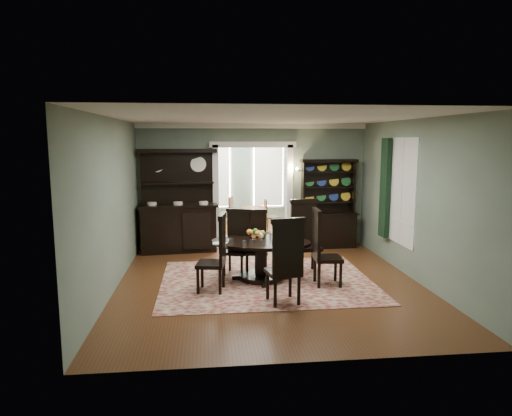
{
  "coord_description": "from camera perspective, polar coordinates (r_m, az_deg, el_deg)",
  "views": [
    {
      "loc": [
        -1.12,
        -7.99,
        2.62
      ],
      "look_at": [
        -0.18,
        0.6,
        1.32
      ],
      "focal_mm": 32.0,
      "sensor_mm": 36.0,
      "label": 1
    }
  ],
  "objects": [
    {
      "name": "room",
      "position": [
        8.17,
        1.69,
        1.22
      ],
      "size": [
        5.51,
        6.01,
        3.01
      ],
      "color": "#553016",
      "rests_on": "ground"
    },
    {
      "name": "parlor",
      "position": [
        13.61,
        -1.5,
        3.9
      ],
      "size": [
        3.51,
        3.5,
        3.01
      ],
      "color": "#553016",
      "rests_on": "ground"
    },
    {
      "name": "doorway_trim",
      "position": [
        11.09,
        -0.41,
        3.37
      ],
      "size": [
        2.08,
        0.25,
        2.57
      ],
      "color": "silver",
      "rests_on": "floor"
    },
    {
      "name": "right_window",
      "position": [
        9.75,
        16.83,
        2.18
      ],
      "size": [
        0.15,
        1.47,
        2.12
      ],
      "color": "white",
      "rests_on": "wall_right"
    },
    {
      "name": "wall_sconce",
      "position": [
        11.05,
        4.59,
        4.74
      ],
      "size": [
        0.27,
        0.21,
        0.21
      ],
      "color": "#B98D31",
      "rests_on": "back_wall_right"
    },
    {
      "name": "rug",
      "position": [
        8.61,
        1.36,
        -9.11
      ],
      "size": [
        3.9,
        3.07,
        0.01
      ],
      "primitive_type": "cube",
      "rotation": [
        0.0,
        0.0,
        0.0
      ],
      "color": "maroon",
      "rests_on": "floor"
    },
    {
      "name": "dining_table",
      "position": [
        8.6,
        0.62,
        -5.61
      ],
      "size": [
        2.08,
        2.06,
        0.74
      ],
      "rotation": [
        0.0,
        0.0,
        -0.22
      ],
      "color": "black",
      "rests_on": "rug"
    },
    {
      "name": "centerpiece",
      "position": [
        8.53,
        0.15,
        -3.67
      ],
      "size": [
        1.59,
        1.02,
        0.26
      ],
      "color": "silver",
      "rests_on": "dining_table"
    },
    {
      "name": "chair_far_left",
      "position": [
        8.98,
        -2.38,
        -3.99
      ],
      "size": [
        0.6,
        0.58,
        1.28
      ],
      "rotation": [
        0.0,
        0.0,
        2.78
      ],
      "color": "black",
      "rests_on": "rug"
    },
    {
      "name": "chair_far_mid",
      "position": [
        9.02,
        -0.07,
        -3.99
      ],
      "size": [
        0.49,
        0.46,
        1.25
      ],
      "rotation": [
        0.0,
        0.0,
        3.09
      ],
      "color": "black",
      "rests_on": "rug"
    },
    {
      "name": "chair_far_right",
      "position": [
        9.11,
        6.1,
        -3.26
      ],
      "size": [
        0.59,
        0.56,
        1.45
      ],
      "rotation": [
        0.0,
        0.0,
        3.25
      ],
      "color": "black",
      "rests_on": "rug"
    },
    {
      "name": "chair_end_left",
      "position": [
        7.9,
        -4.88,
        -5.38
      ],
      "size": [
        0.56,
        0.58,
        1.37
      ],
      "rotation": [
        0.0,
        0.0,
        1.39
      ],
      "color": "black",
      "rests_on": "rug"
    },
    {
      "name": "chair_end_right",
      "position": [
        8.29,
        8.2,
        -4.67
      ],
      "size": [
        0.51,
        0.54,
        1.4
      ],
      "rotation": [
        0.0,
        0.0,
        -1.62
      ],
      "color": "black",
      "rests_on": "rug"
    },
    {
      "name": "chair_near",
      "position": [
        7.24,
        3.75,
        -6.43
      ],
      "size": [
        0.61,
        0.58,
        1.43
      ],
      "rotation": [
        0.0,
        0.0,
        0.17
      ],
      "color": "black",
      "rests_on": "rug"
    },
    {
      "name": "sideboard",
      "position": [
        10.87,
        -9.67,
        -0.99
      ],
      "size": [
        1.87,
        0.79,
        2.41
      ],
      "rotation": [
        0.0,
        0.0,
        0.08
      ],
      "color": "black",
      "rests_on": "floor"
    },
    {
      "name": "welsh_dresser",
      "position": [
        11.3,
        9.02,
        -0.93
      ],
      "size": [
        1.39,
        0.54,
        2.15
      ],
      "rotation": [
        0.0,
        0.0,
        0.02
      ],
      "color": "black",
      "rests_on": "floor"
    },
    {
      "name": "parlor_table",
      "position": [
        12.94,
        -0.16,
        -1.01
      ],
      "size": [
        0.77,
        0.77,
        0.72
      ],
      "color": "#543018",
      "rests_on": "parlor_floor"
    },
    {
      "name": "parlor_chair_left",
      "position": [
        12.9,
        -3.67,
        -0.68
      ],
      "size": [
        0.48,
        0.47,
        1.03
      ],
      "rotation": [
        0.0,
        0.0,
        1.24
      ],
      "color": "#543018",
      "rests_on": "parlor_floor"
    },
    {
      "name": "parlor_chair_right",
      "position": [
        12.84,
        1.69,
        -0.9
      ],
      "size": [
        0.4,
        0.4,
        0.96
      ],
      "rotation": [
        0.0,
        0.0,
        -1.54
      ],
      "color": "#543018",
      "rests_on": "parlor_floor"
    }
  ]
}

